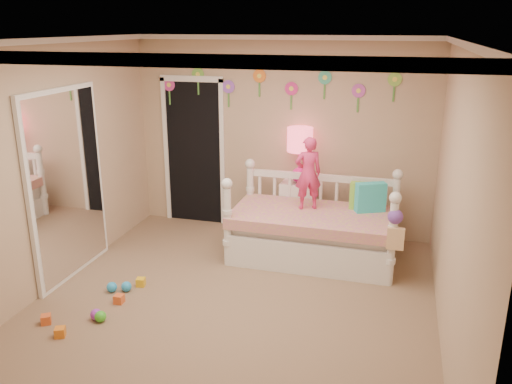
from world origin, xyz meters
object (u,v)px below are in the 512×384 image
(table_lamp, at_px, (300,146))
(child, at_px, (308,173))
(nightstand, at_px, (298,209))
(daybed, at_px, (314,217))

(table_lamp, bearing_deg, child, -69.15)
(table_lamp, bearing_deg, nightstand, -90.00)
(nightstand, xyz_separation_m, table_lamp, (0.00, 0.00, 0.85))
(nightstand, bearing_deg, child, -66.62)
(daybed, height_order, table_lamp, table_lamp)
(daybed, height_order, child, child)
(child, distance_m, nightstand, 0.89)
(child, bearing_deg, nightstand, -92.10)
(nightstand, relative_size, table_lamp, 1.03)
(daybed, bearing_deg, child, 134.33)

